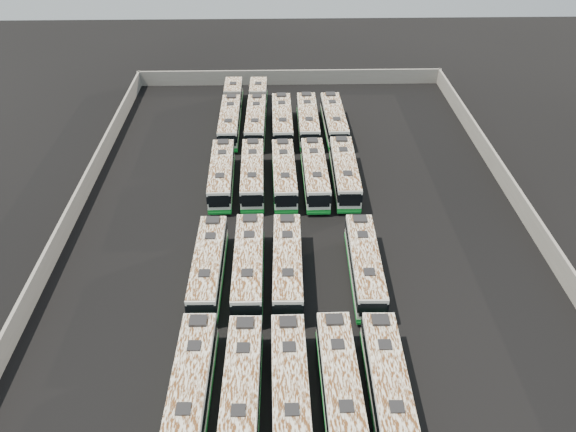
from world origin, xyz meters
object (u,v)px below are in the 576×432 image
Objects in this scene: bus_back_left at (257,111)px; bus_midback_far_right at (345,172)px; bus_midfront_far_left at (209,266)px; bus_back_right at (308,120)px; bus_midfront_far_right at (364,265)px; bus_front_far_left at (191,389)px; bus_front_left at (242,391)px; bus_midfront_center at (287,265)px; bus_front_far_right at (388,388)px; bus_midback_right at (315,174)px; bus_midback_left at (253,174)px; bus_front_right at (341,387)px; bus_front_center at (290,390)px; bus_midback_center at (284,174)px; bus_midfront_left at (249,266)px; bus_back_far_left at (231,112)px; bus_back_far_right at (334,120)px; bus_back_center at (282,121)px; bus_midback_far_left at (222,174)px.

bus_midback_far_right is at bearing -57.11° from bus_back_left.
bus_back_right is at bearing 70.97° from bus_midfront_far_left.
bus_front_far_left is at bearing -135.50° from bus_midfront_far_right.
bus_back_left is (0.04, 43.52, -0.05)m from bus_front_left.
bus_front_left is 0.99× the size of bus_midfront_center.
bus_midback_right is (-3.19, 27.69, 0.00)m from bus_front_far_right.
bus_back_left is (-9.87, 30.88, -0.04)m from bus_midfront_far_right.
bus_midback_left is at bearing -179.16° from bus_midback_far_right.
bus_front_far_left is 1.01× the size of bus_midfront_center.
bus_midfront_center reaches higher than bus_front_right.
bus_front_far_right is at bearing -0.05° from bus_front_center.
bus_midback_center is at bearing 77.32° from bus_front_far_left.
bus_midfront_left is (-9.76, 12.71, 0.02)m from bus_front_far_right.
bus_midfront_left is 1.01× the size of bus_midfront_center.
bus_midfront_center is (6.71, 12.53, -0.01)m from bus_front_far_left.
bus_midfront_left is (3.41, -0.05, 0.05)m from bus_midfront_far_left.
bus_back_right is at bearing 74.88° from bus_midback_center.
bus_midfront_far_right reaches higher than bus_back_far_left.
bus_back_far_left is 13.41m from bus_back_far_right.
bus_front_right is 1.00× the size of bus_back_far_right.
bus_back_far_right reaches higher than bus_midfront_far_left.
bus_back_far_left is (0.09, 30.71, -0.02)m from bus_midfront_far_left.
bus_back_center is (6.67, 27.72, 0.02)m from bus_midfront_far_left.
bus_front_center is at bearing -62.22° from bus_midfront_far_left.
bus_back_right is at bearing 84.82° from bus_front_center.
bus_midfront_far_left is 0.98× the size of bus_midback_right.
bus_midfront_far_left is 0.65× the size of bus_back_far_left.
bus_back_center is at bearing -24.79° from bus_back_far_left.
bus_front_right is 27.92m from bus_midback_far_right.
bus_midback_far_right is at bearing 65.51° from bus_front_far_left.
bus_back_center is at bearing 94.04° from bus_front_right.
bus_front_left is 0.99× the size of bus_front_far_right.
bus_back_right is at bearing 81.99° from bus_front_left.
bus_front_right is 3.20m from bus_front_far_right.
bus_midback_left is 3.38m from bus_midback_center.
bus_back_center is at bearing 74.32° from bus_midback_left.
bus_midfront_left is at bearing -122.07° from bus_midback_far_right.
bus_front_center is 28.08m from bus_midback_left.
bus_back_far_right is (13.09, -2.92, 0.05)m from bus_back_far_left.
bus_front_center is 0.66× the size of bus_back_far_left.
bus_back_far_left is at bearing -178.78° from bus_back_left.
bus_midfront_left reaches higher than bus_midfront_center.
bus_midfront_center is at bearing -96.28° from bus_back_right.
bus_front_far_left is 28.34m from bus_midback_center.
bus_midback_far_right reaches higher than bus_back_center.
bus_midback_far_left is 1.00× the size of bus_midback_center.
bus_front_far_left is 1.03× the size of bus_midback_far_left.
bus_front_far_right reaches higher than bus_midback_center.
bus_midfront_far_left is at bearing 179.04° from bus_midfront_left.
bus_front_far_right is at bearing 0.31° from bus_front_far_left.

